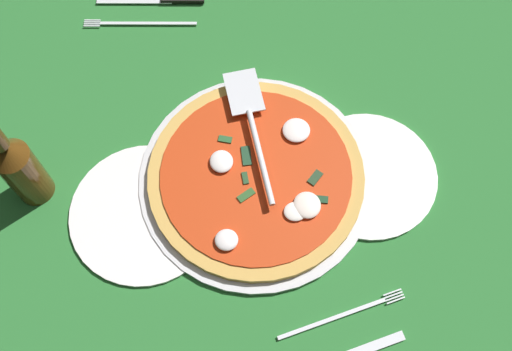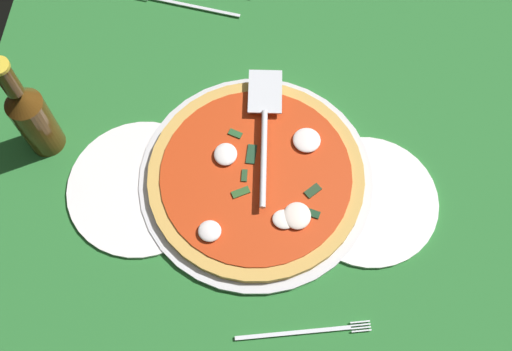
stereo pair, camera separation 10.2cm
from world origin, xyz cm
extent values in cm
cube|color=#286B2E|center=(0.00, 0.00, -0.40)|extent=(103.86, 103.86, 0.80)
cube|color=silver|center=(-36.66, -30.55, 0.05)|extent=(6.11, 6.11, 0.10)
cube|color=silver|center=(-36.66, -18.33, 0.05)|extent=(6.11, 6.11, 0.10)
cube|color=silver|center=(-36.66, -6.11, 0.05)|extent=(6.11, 6.11, 0.10)
cube|color=silver|center=(-36.66, 6.11, 0.05)|extent=(6.11, 6.11, 0.10)
cube|color=silver|center=(-36.66, 18.33, 0.05)|extent=(6.11, 6.11, 0.10)
cube|color=silver|center=(-30.55, -36.66, 0.05)|extent=(6.11, 6.11, 0.10)
cube|color=silver|center=(-30.55, -24.44, 0.05)|extent=(6.11, 6.11, 0.10)
cube|color=silver|center=(-30.55, -12.22, 0.05)|extent=(6.11, 6.11, 0.10)
cube|color=silver|center=(-30.55, 0.00, 0.05)|extent=(6.11, 6.11, 0.10)
cube|color=silver|center=(-30.55, 12.22, 0.05)|extent=(6.11, 6.11, 0.10)
cube|color=silver|center=(-30.55, 24.44, 0.05)|extent=(6.11, 6.11, 0.10)
cube|color=silver|center=(-24.44, -30.55, 0.05)|extent=(6.11, 6.11, 0.10)
cube|color=silver|center=(-24.44, -18.33, 0.05)|extent=(6.11, 6.11, 0.10)
cube|color=silver|center=(-24.44, -6.11, 0.05)|extent=(6.11, 6.11, 0.10)
cube|color=silver|center=(-24.44, 6.11, 0.05)|extent=(6.11, 6.11, 0.10)
cube|color=silver|center=(-24.44, 18.33, 0.05)|extent=(6.11, 6.11, 0.10)
cube|color=silver|center=(-18.33, -36.66, 0.05)|extent=(6.11, 6.11, 0.10)
cube|color=silver|center=(-18.33, -24.44, 0.05)|extent=(6.11, 6.11, 0.10)
cube|color=silver|center=(-18.33, -12.22, 0.05)|extent=(6.11, 6.11, 0.10)
cube|color=silver|center=(-18.33, 0.00, 0.05)|extent=(6.11, 6.11, 0.10)
cube|color=silver|center=(-18.33, 12.22, 0.05)|extent=(6.11, 6.11, 0.10)
cube|color=silver|center=(-18.33, 24.44, 0.05)|extent=(6.11, 6.11, 0.10)
cube|color=silver|center=(-12.22, -30.55, 0.05)|extent=(6.11, 6.11, 0.10)
cube|color=silver|center=(-12.22, -18.33, 0.05)|extent=(6.11, 6.11, 0.10)
cube|color=silver|center=(-12.22, -6.11, 0.05)|extent=(6.11, 6.11, 0.10)
cube|color=silver|center=(-12.22, 6.11, 0.05)|extent=(6.11, 6.11, 0.10)
cube|color=silver|center=(-12.22, 18.33, 0.05)|extent=(6.11, 6.11, 0.10)
cube|color=silver|center=(-6.11, -24.44, 0.05)|extent=(6.11, 6.11, 0.10)
cube|color=silver|center=(-6.11, -12.22, 0.05)|extent=(6.11, 6.11, 0.10)
cube|color=silver|center=(-6.11, 0.00, 0.05)|extent=(6.11, 6.11, 0.10)
cube|color=silver|center=(-6.11, 12.22, 0.05)|extent=(6.11, 6.11, 0.10)
cube|color=silver|center=(-6.11, 24.44, 0.05)|extent=(6.11, 6.11, 0.10)
cube|color=silver|center=(0.00, -30.55, 0.05)|extent=(6.11, 6.11, 0.10)
cube|color=silver|center=(0.00, -18.33, 0.05)|extent=(6.11, 6.11, 0.10)
cube|color=silver|center=(0.00, -6.11, 0.05)|extent=(6.11, 6.11, 0.10)
cube|color=silver|center=(0.00, 6.11, 0.05)|extent=(6.11, 6.11, 0.10)
cube|color=silver|center=(0.00, 18.33, 0.05)|extent=(6.11, 6.11, 0.10)
cube|color=silver|center=(6.11, -24.44, 0.05)|extent=(6.11, 6.11, 0.10)
cube|color=silver|center=(6.11, -12.22, 0.05)|extent=(6.11, 6.11, 0.10)
cube|color=silver|center=(6.11, 0.00, 0.05)|extent=(6.11, 6.11, 0.10)
cube|color=silver|center=(6.11, 12.22, 0.05)|extent=(6.11, 6.11, 0.10)
cube|color=silver|center=(6.11, 24.44, 0.05)|extent=(6.11, 6.11, 0.10)
cube|color=silver|center=(12.22, -30.55, 0.05)|extent=(6.11, 6.11, 0.10)
cube|color=silver|center=(12.22, -18.33, 0.05)|extent=(6.11, 6.11, 0.10)
cube|color=silver|center=(12.22, -6.11, 0.05)|extent=(6.11, 6.11, 0.10)
cube|color=silver|center=(12.22, 6.11, 0.05)|extent=(6.11, 6.11, 0.10)
cube|color=silver|center=(12.22, 18.33, 0.05)|extent=(6.11, 6.11, 0.10)
cube|color=silver|center=(12.22, 30.55, 0.05)|extent=(6.11, 6.11, 0.10)
cube|color=silver|center=(18.33, -24.44, 0.05)|extent=(6.11, 6.11, 0.10)
cube|color=silver|center=(18.33, -12.22, 0.05)|extent=(6.11, 6.11, 0.10)
cube|color=silver|center=(18.33, 0.00, 0.05)|extent=(6.11, 6.11, 0.10)
cube|color=silver|center=(18.33, 12.22, 0.05)|extent=(6.11, 6.11, 0.10)
cube|color=silver|center=(18.33, 24.44, 0.05)|extent=(6.11, 6.11, 0.10)
cube|color=silver|center=(24.44, -30.55, 0.05)|extent=(6.11, 6.11, 0.10)
cube|color=silver|center=(24.44, -18.33, 0.05)|extent=(6.11, 6.11, 0.10)
cube|color=silver|center=(24.44, -6.11, 0.05)|extent=(6.11, 6.11, 0.10)
cube|color=silver|center=(24.44, 6.11, 0.05)|extent=(6.11, 6.11, 0.10)
cube|color=silver|center=(24.44, 18.33, 0.05)|extent=(6.11, 6.11, 0.10)
cube|color=silver|center=(24.44, 30.55, 0.05)|extent=(6.11, 6.11, 0.10)
cube|color=silver|center=(30.55, -24.44, 0.05)|extent=(6.11, 6.11, 0.10)
cube|color=silver|center=(30.55, -12.22, 0.05)|extent=(6.11, 6.11, 0.10)
cube|color=silver|center=(30.55, 0.00, 0.05)|extent=(6.11, 6.11, 0.10)
cube|color=silver|center=(30.55, 12.22, 0.05)|extent=(6.11, 6.11, 0.10)
cube|color=silver|center=(30.55, 24.44, 0.05)|extent=(6.11, 6.11, 0.10)
cube|color=silver|center=(36.66, -30.55, 0.05)|extent=(6.11, 6.11, 0.10)
cube|color=silver|center=(36.66, -18.33, 0.05)|extent=(6.11, 6.11, 0.10)
cube|color=silver|center=(36.66, -6.11, 0.05)|extent=(6.11, 6.11, 0.10)
cube|color=silver|center=(36.66, 6.11, 0.05)|extent=(6.11, 6.11, 0.10)
cube|color=silver|center=(36.66, 18.33, 0.05)|extent=(6.11, 6.11, 0.10)
cube|color=silver|center=(36.66, 30.55, 0.05)|extent=(6.11, 6.11, 0.10)
cube|color=silver|center=(42.77, -24.44, 0.05)|extent=(6.11, 6.11, 0.10)
cube|color=silver|center=(42.77, -12.22, 0.05)|extent=(6.11, 6.11, 0.10)
cube|color=silver|center=(42.77, 0.00, 0.05)|extent=(6.11, 6.11, 0.10)
cube|color=silver|center=(42.77, 12.22, 0.05)|extent=(6.11, 6.11, 0.10)
cube|color=silver|center=(48.88, -30.55, 0.05)|extent=(6.11, 6.11, 0.10)
cube|color=silver|center=(48.88, -18.33, 0.05)|extent=(6.11, 6.11, 0.10)
cylinder|color=silver|center=(2.48, 2.19, 0.73)|extent=(38.57, 38.57, 1.25)
cylinder|color=white|center=(-16.01, 4.14, 0.60)|extent=(22.87, 22.87, 1.00)
cylinder|color=white|center=(21.14, 5.40, 0.60)|extent=(24.23, 24.23, 1.00)
cylinder|color=gold|center=(2.48, 2.19, 2.02)|extent=(35.40, 35.40, 1.33)
cylinder|color=red|center=(2.48, 2.19, 2.83)|extent=(31.25, 31.25, 0.30)
ellipsoid|color=white|center=(-5.29, -4.45, 3.52)|extent=(4.60, 4.57, 1.07)
ellipsoid|color=silver|center=(-4.63, 8.97, 3.56)|extent=(4.37, 4.58, 1.15)
ellipsoid|color=white|center=(8.67, 12.79, 3.58)|extent=(3.64, 3.54, 1.20)
ellipsoid|color=white|center=(-2.65, 9.71, 3.41)|extent=(3.69, 3.26, 0.86)
ellipsoid|color=white|center=(7.75, -0.57, 3.59)|extent=(3.82, 4.10, 1.21)
cube|color=#214323|center=(4.31, 2.73, 3.13)|extent=(0.98, 2.12, 0.30)
cube|color=#1E371E|center=(-6.86, 4.33, 3.13)|extent=(2.88, 2.85, 0.30)
cube|color=#14361D|center=(-6.61, 8.07, 3.13)|extent=(3.39, 1.97, 0.30)
cube|color=#245329|center=(6.61, -4.73, 3.13)|extent=(2.47, 1.79, 0.30)
cube|color=#285122|center=(4.60, 5.71, 3.13)|extent=(3.12, 2.42, 0.30)
cube|color=#1A3D25|center=(3.56, -1.20, 3.13)|extent=(1.58, 3.49, 0.30)
cube|color=silver|center=(2.34, -12.61, 4.34)|extent=(6.28, 8.82, 0.30)
cylinder|color=silver|center=(1.46, 0.16, 4.69)|extent=(2.19, 17.20, 1.00)
cube|color=silver|center=(17.51, -32.07, 0.83)|extent=(17.84, 3.32, 0.25)
cube|color=silver|center=(-5.40, 26.53, 0.83)|extent=(17.19, 3.86, 0.25)
cube|color=silver|center=(-15.53, 25.26, 0.83)|extent=(2.99, 0.78, 0.25)
cube|color=silver|center=(-15.45, 24.82, 0.83)|extent=(2.99, 0.78, 0.25)
cube|color=silver|center=(-15.37, 24.39, 0.83)|extent=(2.99, 0.78, 0.25)
cube|color=silver|center=(-15.28, 23.96, 0.83)|extent=(2.99, 0.78, 0.25)
cylinder|color=#52310F|center=(38.36, -1.57, 6.57)|extent=(5.92, 5.92, 12.93)
cone|color=#52310F|center=(38.36, -1.57, 14.84)|extent=(5.92, 5.92, 3.61)
cylinder|color=#52310F|center=(38.36, -1.57, 19.74)|extent=(2.70, 2.70, 6.18)
camera|label=1|loc=(8.68, 43.34, 95.48)|focal=44.02mm
camera|label=2|loc=(-1.50, 43.62, 95.48)|focal=44.02mm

